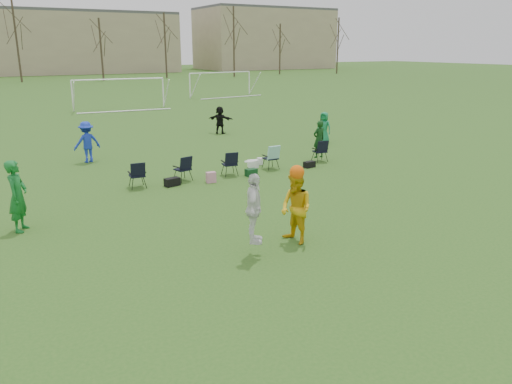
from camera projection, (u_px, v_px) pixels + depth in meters
ground at (296, 253)px, 12.38m from camera, size 260.00×260.00×0.00m
fielder_green_near at (18, 196)px, 13.63m from camera, size 0.75×0.87×2.00m
fielder_blue at (87, 142)px, 21.89m from camera, size 1.26×0.85×1.80m
fielder_green_far at (324, 128)px, 26.25m from camera, size 0.85×0.96×1.65m
fielder_black at (220, 120)px, 29.23m from camera, size 1.35×1.42×1.60m
center_contest at (281, 208)px, 12.43m from camera, size 2.25×1.31×2.39m
sideline_setup at (249, 159)px, 20.30m from camera, size 9.02×1.93×1.81m
goal_mid at (119, 85)px, 40.52m from camera, size 7.40×0.63×2.46m
goal_right at (221, 77)px, 51.18m from camera, size 7.35×1.14×2.46m
tree_line at (20, 46)px, 69.56m from camera, size 110.28×3.28×11.40m
building_row at (44, 41)px, 94.26m from camera, size 126.00×16.00×13.00m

